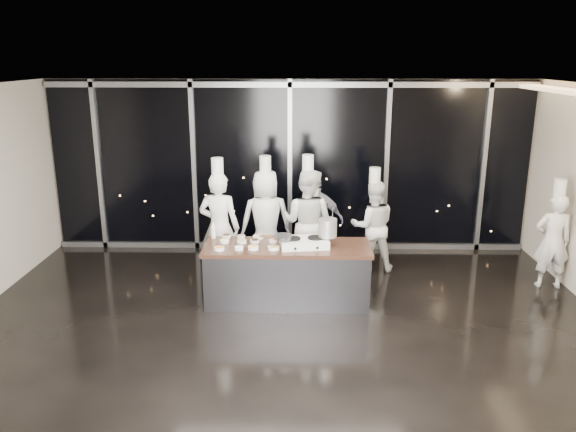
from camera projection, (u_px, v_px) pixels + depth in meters
name	position (u px, v px, depth m)	size (l,w,h in m)	color
ground	(286.00, 329.00, 7.66)	(9.00, 9.00, 0.00)	black
room_shell	(300.00, 168.00, 7.04)	(9.02, 7.02, 3.21)	#BFB6A3
window_wall	(290.00, 167.00, 10.52)	(8.90, 0.11, 3.20)	black
demo_counter	(287.00, 274.00, 8.40)	(2.46, 0.86, 0.90)	#38383E
stove	(304.00, 242.00, 8.22)	(0.74, 0.52, 0.14)	white
frying_pan	(282.00, 237.00, 8.16)	(0.50, 0.32, 0.05)	slate
stock_pot	(328.00, 228.00, 8.21)	(0.27, 0.27, 0.27)	silver
prep_bowls	(257.00, 243.00, 8.32)	(1.40, 0.72, 0.05)	white
squeeze_bottle	(213.00, 231.00, 8.59)	(0.07, 0.07, 0.25)	white
chef_far_left	(219.00, 227.00, 9.08)	(0.73, 0.54, 2.06)	silver
chef_left	(266.00, 220.00, 9.54)	(0.96, 0.72, 2.01)	silver
chef_center	(307.00, 222.00, 9.39)	(1.08, 0.97, 2.06)	silver
guest	(314.00, 223.00, 9.49)	(1.10, 0.67, 1.75)	#141537
chef_right	(373.00, 225.00, 9.61)	(0.79, 0.63, 1.81)	silver
chef_side	(553.00, 240.00, 8.88)	(0.59, 0.41, 1.77)	silver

